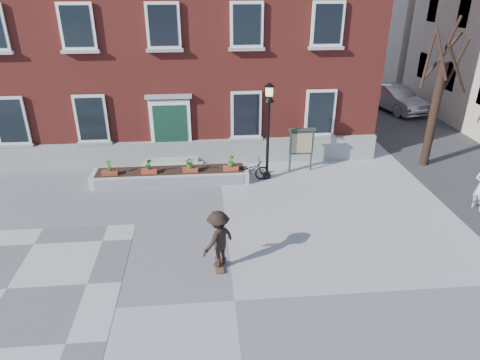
{
  "coord_description": "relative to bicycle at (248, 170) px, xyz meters",
  "views": [
    {
      "loc": [
        -0.62,
        -8.5,
        7.52
      ],
      "look_at": [
        0.5,
        4.0,
        1.5
      ],
      "focal_mm": 32.0,
      "sensor_mm": 36.0,
      "label": 1
    }
  ],
  "objects": [
    {
      "name": "ground",
      "position": [
        -1.12,
        -7.05,
        -0.44
      ],
      "size": [
        100.0,
        100.0,
        0.0
      ],
      "primitive_type": "plane",
      "color": "#98989B",
      "rests_on": "ground"
    },
    {
      "name": "checker_patch",
      "position": [
        -7.12,
        -6.05,
        -0.44
      ],
      "size": [
        6.0,
        6.0,
        0.01
      ],
      "primitive_type": "cube",
      "color": "#5E5E60",
      "rests_on": "ground"
    },
    {
      "name": "bicycle",
      "position": [
        0.0,
        0.0,
        0.0
      ],
      "size": [
        1.73,
        0.74,
        0.89
      ],
      "primitive_type": "imported",
      "rotation": [
        0.0,
        0.0,
        1.67
      ],
      "color": "black",
      "rests_on": "ground"
    },
    {
      "name": "parked_car",
      "position": [
        9.96,
        9.19,
        0.32
      ],
      "size": [
        2.76,
        4.86,
        1.52
      ],
      "primitive_type": "imported",
      "rotation": [
        0.0,
        0.0,
        0.27
      ],
      "color": "#A9ABAE",
      "rests_on": "ground"
    },
    {
      "name": "brick_building",
      "position": [
        -3.12,
        6.93,
        5.86
      ],
      "size": [
        18.4,
        10.85,
        12.6
      ],
      "color": "maroon",
      "rests_on": "ground"
    },
    {
      "name": "planter_assembly",
      "position": [
        -3.1,
        0.13,
        -0.14
      ],
      "size": [
        6.2,
        1.12,
        1.15
      ],
      "color": "beige",
      "rests_on": "ground"
    },
    {
      "name": "bare_tree",
      "position": [
        7.89,
        0.96,
        2.35
      ],
      "size": [
        1.83,
        1.83,
        6.16
      ],
      "color": "black",
      "rests_on": "ground"
    },
    {
      "name": "lamp_post",
      "position": [
        0.78,
        0.17,
        2.1
      ],
      "size": [
        0.4,
        0.4,
        3.93
      ],
      "color": "black",
      "rests_on": "ground"
    },
    {
      "name": "notice_board",
      "position": [
        2.3,
        0.8,
        0.82
      ],
      "size": [
        1.1,
        0.16,
        1.87
      ],
      "color": "#193223",
      "rests_on": "ground"
    },
    {
      "name": "skateboarder",
      "position": [
        -1.44,
        -5.57,
        0.48
      ],
      "size": [
        1.23,
        1.22,
        1.78
      ],
      "color": "brown",
      "rests_on": "ground"
    }
  ]
}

